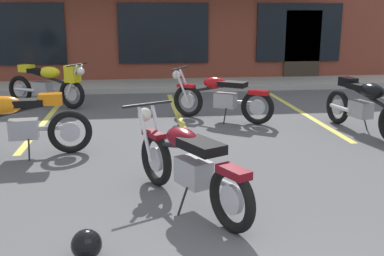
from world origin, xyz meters
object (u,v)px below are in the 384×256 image
at_px(motorcycle_foreground_classic, 188,164).
at_px(helmet_on_pavement, 87,244).
at_px(motorcycle_blue_standard, 369,104).
at_px(motorcycle_red_sportbike, 221,97).
at_px(motorcycle_silver_naked, 8,121).
at_px(motorcycle_black_cruiser, 49,83).

bearing_deg(motorcycle_foreground_classic, helmet_on_pavement, -134.21).
height_order(motorcycle_blue_standard, helmet_on_pavement, motorcycle_blue_standard).
height_order(motorcycle_red_sportbike, helmet_on_pavement, motorcycle_red_sportbike).
bearing_deg(motorcycle_foreground_classic, motorcycle_red_sportbike, 74.46).
bearing_deg(motorcycle_red_sportbike, motorcycle_blue_standard, -30.89).
bearing_deg(helmet_on_pavement, motorcycle_blue_standard, 39.07).
relative_size(motorcycle_silver_naked, helmet_on_pavement, 8.11).
xyz_separation_m(motorcycle_foreground_classic, helmet_on_pavement, (-0.98, -1.00, -0.33)).
bearing_deg(motorcycle_blue_standard, motorcycle_silver_naked, -174.66).
bearing_deg(motorcycle_blue_standard, motorcycle_red_sportbike, 149.11).
distance_m(motorcycle_foreground_classic, motorcycle_red_sportbike, 4.02).
xyz_separation_m(motorcycle_silver_naked, motorcycle_blue_standard, (5.69, 0.53, 0.00)).
distance_m(motorcycle_black_cruiser, motorcycle_silver_naked, 3.68).
bearing_deg(helmet_on_pavement, motorcycle_foreground_classic, 45.79).
relative_size(motorcycle_red_sportbike, motorcycle_silver_naked, 0.87).
xyz_separation_m(motorcycle_red_sportbike, motorcycle_black_cruiser, (-3.50, 1.78, 0.07)).
xyz_separation_m(motorcycle_silver_naked, helmet_on_pavement, (1.36, -2.98, -0.40)).
xyz_separation_m(motorcycle_foreground_classic, motorcycle_blue_standard, (3.35, 2.51, 0.07)).
xyz_separation_m(motorcycle_black_cruiser, motorcycle_silver_naked, (0.09, -3.68, 0.00)).
bearing_deg(motorcycle_foreground_classic, motorcycle_silver_naked, 139.73).
xyz_separation_m(motorcycle_blue_standard, helmet_on_pavement, (-4.33, -3.51, -0.40)).
bearing_deg(motorcycle_silver_naked, motorcycle_black_cruiser, 91.43).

